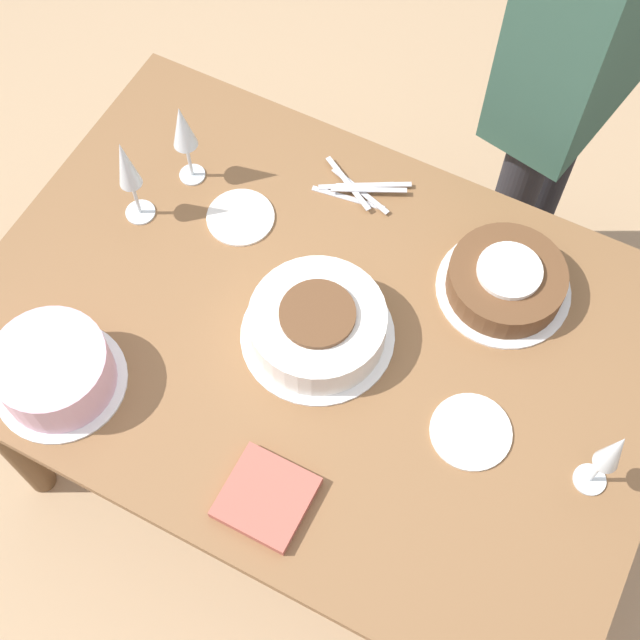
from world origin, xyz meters
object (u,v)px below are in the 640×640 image
Objects in this scene: wine_glass_far at (183,130)px; wine_glass_extra at (613,453)px; cake_front_chocolate at (506,281)px; wine_glass_near at (127,168)px; cake_back_decorated at (54,371)px; person_cutting at (580,51)px; cake_center_white at (315,324)px.

wine_glass_far is 1.07m from wine_glass_extra.
wine_glass_near is (0.79, 0.19, 0.13)m from cake_front_chocolate.
wine_glass_near is 1.10m from wine_glass_extra.
wine_glass_far reaches higher than cake_front_chocolate.
person_cutting is (-0.64, -1.15, 0.12)m from cake_back_decorated.
cake_center_white is at bearing 152.09° from wine_glass_far.
cake_center_white is 0.51m from wine_glass_far.
cake_back_decorated is (0.40, 0.33, 0.01)m from cake_center_white.
wine_glass_far is 1.00× the size of wine_glass_extra.
wine_glass_far is at bearing -86.66° from cake_back_decorated.
wine_glass_far reaches higher than cake_back_decorated.
wine_glass_near reaches higher than cake_center_white.
wine_glass_far is (0.03, -0.56, 0.10)m from cake_back_decorated.
wine_glass_near is at bearing -6.59° from wine_glass_extra.
cake_center_white is at bearing -3.42° from wine_glass_extra.
cake_center_white is 0.51m from wine_glass_near.
person_cutting is (0.07, -0.54, 0.13)m from cake_front_chocolate.
wine_glass_near is at bearing -78.98° from cake_back_decorated.
cake_center_white is 0.62m from wine_glass_extra.
wine_glass_extra is (-1.04, 0.27, -0.01)m from wine_glass_far.
cake_back_decorated is 1.32m from person_cutting.
cake_front_chocolate is at bearing 18.29° from person_cutting.
wine_glass_extra reaches higher than cake_back_decorated.
person_cutting reaches higher than wine_glass_near.
cake_front_chocolate is at bearing -166.60° from wine_glass_near.
wine_glass_near is at bearing 70.92° from wine_glass_far.
cake_front_chocolate is 0.56m from person_cutting.
cake_front_chocolate is 0.45m from wine_glass_extra.
wine_glass_extra is at bearing 165.61° from wine_glass_far.
wine_glass_far is 0.15× the size of person_cutting.
wine_glass_extra is 0.93m from person_cutting.
wine_glass_near is (0.08, -0.42, 0.11)m from cake_back_decorated.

